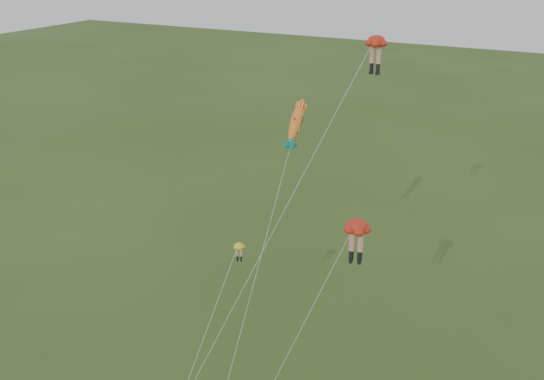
% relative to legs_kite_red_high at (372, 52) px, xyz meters
% --- Properties ---
extents(legs_kite_red_high, '(9.03, 11.42, 22.89)m').
position_rel_legs_kite_red_high_xyz_m(legs_kite_red_high, '(0.00, 0.00, 0.00)').
color(legs_kite_red_high, red).
rests_on(legs_kite_red_high, ground).
extents(legs_kite_red_mid, '(5.96, 4.49, 13.86)m').
position_rel_legs_kite_red_high_xyz_m(legs_kite_red_mid, '(1.68, -6.07, -8.80)').
color(legs_kite_red_mid, red).
rests_on(legs_kite_red_mid, ground).
extents(legs_kite_yellow, '(1.48, 7.19, 8.79)m').
position_rel_legs_kite_red_high_xyz_m(legs_kite_yellow, '(-7.69, -3.50, -14.02)').
color(legs_kite_yellow, yellow).
rests_on(legs_kite_yellow, ground).
extents(fish_kite, '(1.10, 11.99, 18.21)m').
position_rel_legs_kite_red_high_xyz_m(fish_kite, '(-5.41, 1.23, -5.29)').
color(fish_kite, yellow).
rests_on(fish_kite, ground).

